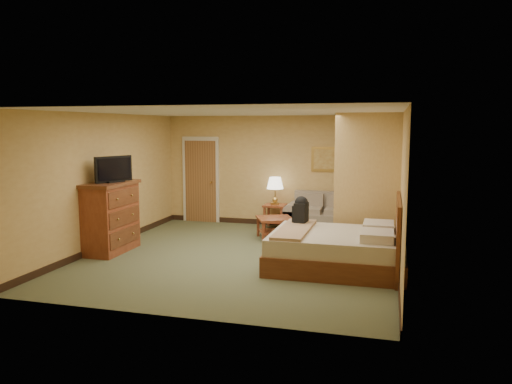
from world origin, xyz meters
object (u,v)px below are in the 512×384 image
(bed, at_px, (341,249))
(coffee_table, at_px, (275,224))
(dresser, at_px, (111,217))
(loveseat, at_px, (324,219))

(bed, bearing_deg, coffee_table, 129.94)
(dresser, bearing_deg, coffee_table, 34.36)
(coffee_table, distance_m, bed, 2.43)
(loveseat, xyz_separation_m, dresser, (-3.63, -2.88, 0.38))
(loveseat, relative_size, coffee_table, 1.85)
(loveseat, height_order, bed, bed)
(loveseat, distance_m, coffee_table, 1.36)
(coffee_table, height_order, dresser, dresser)
(dresser, bearing_deg, loveseat, 38.49)
(coffee_table, xyz_separation_m, bed, (1.56, -1.86, 0.00))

